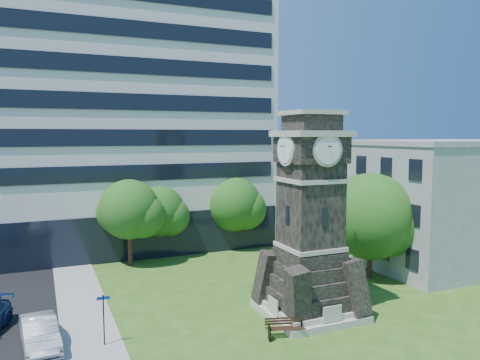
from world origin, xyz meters
name	(u,v)px	position (x,y,z in m)	size (l,w,h in m)	color
ground	(281,335)	(0.00, 0.00, 0.00)	(160.00, 160.00, 0.00)	#2E5518
sidewalk	(89,328)	(-9.50, 5.00, 0.03)	(3.00, 70.00, 0.06)	gray
clock_tower	(310,228)	(3.00, 2.00, 5.28)	(5.40, 5.40, 12.22)	beige
office_tall	(130,101)	(-3.20, 25.84, 14.22)	(26.20, 15.11, 28.60)	silver
office_low	(443,201)	(19.97, 8.00, 5.21)	(15.20, 12.20, 10.40)	#A1A4A7
car_street_mid	(40,333)	(-11.99, 3.52, 0.77)	(1.64, 4.70, 1.55)	#A5A8AC
car_east_lot	(432,269)	(15.37, 4.48, 0.69)	(2.29, 4.98, 1.38)	#4C4B51
park_bench	(285,327)	(0.11, -0.24, 0.55)	(2.03, 0.54, 1.05)	black
street_sign	(104,314)	(-8.95, 2.48, 1.69)	(0.65, 0.06, 2.70)	black
tree_nw	(130,211)	(-4.92, 17.19, 4.51)	(5.47, 4.97, 7.19)	#332114
tree_nc	(159,213)	(-2.10, 18.77, 3.97)	(5.06, 4.60, 6.44)	#332114
tree_ne	(234,206)	(5.15, 19.03, 4.15)	(5.79, 5.26, 6.96)	#332114
tree_east	(372,219)	(11.21, 6.49, 4.53)	(7.20, 6.54, 7.99)	#332114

